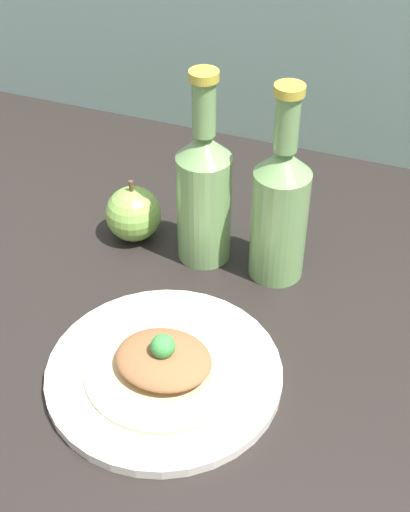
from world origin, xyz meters
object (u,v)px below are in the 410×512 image
at_px(plated_food, 164,361).
at_px(cider_bottle_right, 280,208).
at_px(apple, 133,214).
at_px(plate, 164,372).
at_px(cider_bottle_left, 204,192).

relative_size(plated_food, cider_bottle_right, 0.67).
height_order(cider_bottle_right, apple, cider_bottle_right).
relative_size(plated_food, apple, 1.95).
height_order(plate, cider_bottle_left, cider_bottle_left).
bearing_deg(plate, apple, 122.41).
relative_size(cider_bottle_left, apple, 2.90).
xyz_separation_m(plate, cider_bottle_right, (0.07, 0.24, 0.10)).
distance_m(plate, apple, 0.29).
bearing_deg(cider_bottle_right, apple, 179.36).
xyz_separation_m(plated_food, cider_bottle_right, (0.07, 0.24, 0.08)).
xyz_separation_m(cider_bottle_left, cider_bottle_right, (0.11, 0.00, 0.00)).
bearing_deg(plate, plated_food, -135.00).
distance_m(plate, plated_food, 0.02).
xyz_separation_m(cider_bottle_left, apple, (-0.11, 0.00, -0.07)).
bearing_deg(apple, cider_bottle_right, -0.64).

